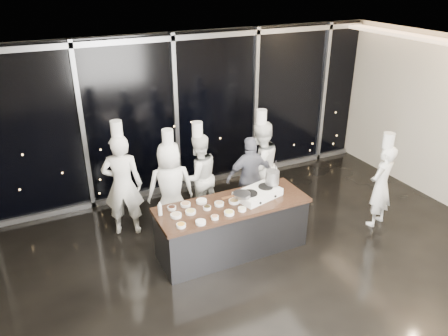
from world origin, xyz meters
The scene contains 15 objects.
ground centered at (0.00, 0.00, 0.00)m, with size 9.00×9.00×0.00m, color black.
room_shell centered at (0.18, 0.00, 2.25)m, with size 9.02×7.02×3.21m.
window_wall centered at (0.00, 3.43, 1.60)m, with size 8.90×0.11×3.20m.
demo_counter centered at (0.00, 0.90, 0.45)m, with size 2.46×0.86×0.90m.
stove centered at (0.46, 0.91, 0.96)m, with size 0.82×0.62×0.14m.
frying_pan centered at (0.12, 0.83, 1.06)m, with size 0.51×0.34×0.05m.
stock_pot centered at (0.78, 0.99, 1.15)m, with size 0.23×0.23×0.23m, color #A6A6A8.
prep_bowls centered at (-0.47, 0.86, 0.93)m, with size 1.36×0.73×0.05m.
squeeze_bottle centered at (-1.14, 1.06, 1.01)m, with size 0.06×0.06×0.23m.
chef_far_left centered at (-1.42, 2.23, 0.94)m, with size 0.78×0.64×2.07m.
chef_left centered at (-0.65, 1.98, 0.84)m, with size 0.88×0.65×1.88m.
chef_center centered at (-0.04, 2.19, 0.82)m, with size 0.86×0.70×1.86m.
guest centered at (0.82, 1.79, 0.78)m, with size 0.97×0.52×1.57m.
chef_right centered at (1.11, 1.97, 0.89)m, with size 0.98×0.84×1.98m.
chef_side centered at (2.75, 0.52, 0.79)m, with size 0.64×0.52×1.76m.
Camera 1 is at (-2.73, -4.45, 4.33)m, focal length 35.00 mm.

